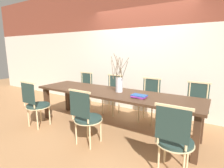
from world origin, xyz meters
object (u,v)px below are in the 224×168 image
object	(u,v)px
vase_centerpiece	(119,84)
book_stack	(139,96)
chair_near_center	(174,138)
dining_table	(112,96)
chair_far_center	(149,99)

from	to	relation	value
vase_centerpiece	book_stack	xyz separation A→B (m)	(0.48, -0.16, -0.13)
chair_near_center	book_stack	bearing A→B (deg)	138.79
chair_near_center	vase_centerpiece	bearing A→B (deg)	146.65
book_stack	dining_table	bearing A→B (deg)	171.38
dining_table	book_stack	size ratio (longest dim) A/B	12.01
dining_table	chair_far_center	size ratio (longest dim) A/B	3.48
book_stack	vase_centerpiece	bearing A→B (deg)	161.87
chair_near_center	vase_centerpiece	world-z (taller)	vase_centerpiece
dining_table	vase_centerpiece	distance (m)	0.27
chair_far_center	vase_centerpiece	world-z (taller)	vase_centerpiece
vase_centerpiece	chair_near_center	bearing A→B (deg)	-33.35
chair_near_center	book_stack	distance (m)	1.00
chair_far_center	dining_table	bearing A→B (deg)	56.74
chair_near_center	dining_table	bearing A→B (deg)	151.20
chair_near_center	book_stack	world-z (taller)	chair_near_center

